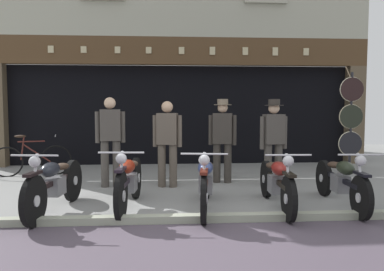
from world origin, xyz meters
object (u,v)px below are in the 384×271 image
salesman_right (222,137)px  advert_board_far (93,102)px  motorcycle_left (55,183)px  tyre_sign_pole (351,117)px  salesman_left (110,137)px  motorcycle_center (206,181)px  motorcycle_center_right (277,181)px  assistant_far_right (274,138)px  motorcycle_right (341,180)px  advert_board_near (135,104)px  shopkeeper_center (167,140)px  motorcycle_center_left (129,180)px  leaning_bicycle (31,159)px

salesman_right → advert_board_far: 4.12m
motorcycle_left → salesman_right: bearing=-136.5°
tyre_sign_pole → salesman_left: bearing=-170.0°
motorcycle_left → motorcycle_center: bearing=-172.9°
motorcycle_center_right → assistant_far_right: (0.42, 1.68, 0.52)m
motorcycle_center → salesman_left: 2.46m
motorcycle_right → advert_board_near: 5.96m
motorcycle_center → shopkeeper_center: size_ratio=1.26×
tyre_sign_pole → motorcycle_center_left: bearing=-151.6°
tyre_sign_pole → motorcycle_right: bearing=-118.4°
salesman_left → advert_board_near: bearing=-102.5°
motorcycle_center_left → salesman_left: salesman_left is taller
salesman_left → leaning_bicycle: salesman_left is taller
advert_board_near → salesman_right: bearing=-54.1°
motorcycle_center_left → motorcycle_right: size_ratio=0.98×
salesman_right → assistant_far_right: salesman_right is taller
motorcycle_center → tyre_sign_pole: 4.50m
advert_board_near → motorcycle_left: bearing=-99.6°
motorcycle_left → motorcycle_center: size_ratio=0.98×
shopkeeper_center → motorcycle_left: bearing=56.8°
motorcycle_center_left → motorcycle_center_right: (2.21, -0.16, -0.02)m
motorcycle_center_right → advert_board_far: 6.04m
shopkeeper_center → salesman_right: size_ratio=0.97×
motorcycle_right → shopkeeper_center: shopkeeper_center is taller
motorcycle_center_left → salesman_right: (1.69, 1.87, 0.50)m
motorcycle_center → tyre_sign_pole: tyre_sign_pole is taller
salesman_left → tyre_sign_pole: (5.16, 0.91, 0.34)m
shopkeeper_center → assistant_far_right: (2.05, 0.01, 0.03)m
motorcycle_right → motorcycle_left: bearing=3.6°
motorcycle_center → assistant_far_right: (1.49, 1.68, 0.50)m
motorcycle_center_right → leaning_bicycle: 5.58m
motorcycle_center → salesman_right: salesman_right is taller
leaning_bicycle → motorcycle_center_left: bearing=25.4°
salesman_left → salesman_right: (2.19, 0.26, -0.02)m
motorcycle_left → salesman_right: salesman_right is taller
motorcycle_center_right → salesman_left: bearing=-30.5°
motorcycle_center_right → advert_board_far: bearing=-50.2°
assistant_far_right → advert_board_near: (-2.89, 3.04, 0.67)m
assistant_far_right → leaning_bicycle: assistant_far_right is taller
shopkeeper_center → tyre_sign_pole: (4.08, 1.00, 0.38)m
motorcycle_right → tyre_sign_pole: size_ratio=0.89×
advert_board_far → motorcycle_center_left: bearing=-73.5°
salesman_left → leaning_bicycle: 2.42m
motorcycle_left → assistant_far_right: assistant_far_right is taller
motorcycle_center → shopkeeper_center: bearing=-63.8°
motorcycle_center_left → assistant_far_right: (2.64, 1.53, 0.50)m
motorcycle_left → motorcycle_center_left: 1.06m
motorcycle_left → advert_board_far: (-0.30, 4.72, 1.21)m
motorcycle_center_left → assistant_far_right: size_ratio=1.20×
motorcycle_right → advert_board_near: bearing=-50.1°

